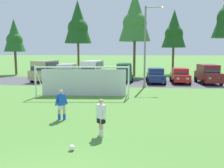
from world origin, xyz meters
The scene contains 18 objects.
ground_plane centered at (0.00, 15.00, 0.00)m, with size 400.00×400.00×0.00m, color #518438.
parking_lot_strip centered at (0.00, 23.85, 0.00)m, with size 52.00×8.40×0.01m, color #4C4C51.
soccer_ball centered at (0.00, 3.48, 0.11)m, with size 0.22×0.22×0.22m.
soccer_goal centered at (-2.15, 14.22, 1.29)m, with size 7.56×2.62×2.57m.
player_midfield_center centered at (0.83, 5.15, 0.82)m, with size 0.56×0.60×1.64m.
player_defender_far centered at (-1.70, 7.40, 0.82)m, with size 0.61×0.56×1.64m.
parked_car_slot_far_left centered at (-9.29, 23.79, 1.34)m, with size 2.46×4.93×2.52m.
parked_car_slot_left centered at (-6.24, 22.97, 1.11)m, with size 2.39×4.73×2.16m.
parked_car_slot_center_left centered at (-3.38, 24.02, 1.34)m, with size 2.44×4.92×2.52m.
parked_car_slot_center centered at (0.44, 24.77, 1.11)m, with size 2.30×4.68×2.16m.
parked_car_slot_center_right centered at (4.19, 23.26, 0.88)m, with size 2.18×4.27×1.72m.
parked_car_slot_right centered at (6.99, 23.65, 0.88)m, with size 2.09×4.23×1.72m.
parked_car_slot_far_right centered at (10.07, 23.56, 1.11)m, with size 2.33×4.70×2.16m.
tree_left_edge centered at (-17.21, 31.29, 5.93)m, with size 3.24×3.24×8.64m.
tree_mid_left centered at (-8.05, 35.17, 8.26)m, with size 4.50×4.50×12.00m.
tree_center_back centered at (1.49, 30.92, 8.45)m, with size 4.61×4.61×12.29m.
tree_mid_right centered at (7.61, 35.25, 7.02)m, with size 3.83×3.83×10.21m.
street_lamp centered at (3.02, 19.73, 4.16)m, with size 2.00×0.32×8.04m.
Camera 1 is at (2.52, -4.84, 3.67)m, focal length 38.71 mm.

